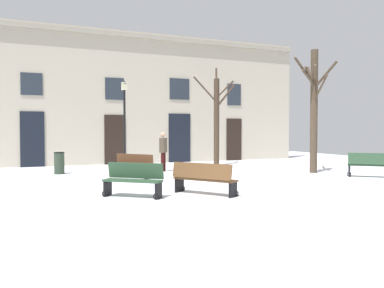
% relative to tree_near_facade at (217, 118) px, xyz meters
% --- Properties ---
extents(ground_plane, '(30.26, 30.26, 0.00)m').
position_rel_tree_near_facade_xyz_m(ground_plane, '(-2.96, -5.45, -2.45)').
color(ground_plane, white).
extents(building_facade, '(18.91, 0.60, 7.12)m').
position_rel_tree_near_facade_xyz_m(building_facade, '(-2.96, 2.93, 1.16)').
color(building_facade, '#BCB29E').
rests_on(building_facade, ground).
extents(tree_near_facade, '(2.29, 1.86, 5.13)m').
position_rel_tree_near_facade_xyz_m(tree_near_facade, '(0.00, 0.00, 0.00)').
color(tree_near_facade, '#423326').
rests_on(tree_near_facade, ground).
extents(tree_center, '(1.90, 2.61, 5.20)m').
position_rel_tree_near_facade_xyz_m(tree_center, '(2.23, -4.75, 0.41)').
color(tree_center, '#4C3D2D').
rests_on(tree_center, ground).
extents(streetlamp, '(0.30, 0.30, 4.09)m').
position_rel_tree_near_facade_xyz_m(streetlamp, '(-4.81, -0.16, 0.04)').
color(streetlamp, black).
rests_on(streetlamp, ground).
extents(litter_bin, '(0.44, 0.44, 0.91)m').
position_rel_tree_near_facade_xyz_m(litter_bin, '(-7.77, -1.08, -1.99)').
color(litter_bin, '#2D3D2D').
rests_on(litter_bin, ground).
extents(bench_near_lamp, '(1.42, 1.66, 0.90)m').
position_rel_tree_near_facade_xyz_m(bench_near_lamp, '(-5.28, -3.47, -1.99)').
color(bench_near_lamp, '#51331E').
rests_on(bench_near_lamp, ground).
extents(bench_near_center_tree, '(1.56, 1.45, 0.95)m').
position_rel_tree_near_facade_xyz_m(bench_near_center_tree, '(3.17, -6.93, -1.97)').
color(bench_near_center_tree, '#2D4C33').
rests_on(bench_near_center_tree, ground).
extents(bench_facing_shops, '(1.54, 1.38, 0.93)m').
position_rel_tree_near_facade_xyz_m(bench_facing_shops, '(-6.33, -7.78, -1.98)').
color(bench_facing_shops, '#2D4C33').
rests_on(bench_facing_shops, ground).
extents(bench_far_corner, '(1.47, 1.81, 0.90)m').
position_rel_tree_near_facade_xyz_m(bench_far_corner, '(-4.41, -8.18, -1.99)').
color(bench_far_corner, brown).
rests_on(bench_far_corner, ground).
extents(person_near_bench, '(0.42, 0.43, 1.73)m').
position_rel_tree_near_facade_xyz_m(person_near_bench, '(-3.47, -1.76, -1.49)').
color(person_near_bench, '#350F0F').
rests_on(person_near_bench, ground).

